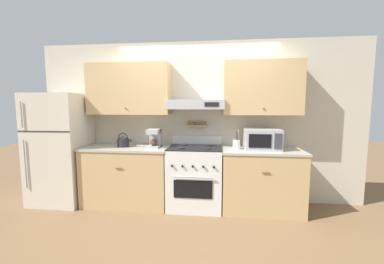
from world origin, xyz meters
TOP-DOWN VIEW (x-y plane):
  - ground_plane at (0.00, 0.00)m, footprint 16.00×16.00m
  - wall_back at (-0.04, 0.62)m, footprint 5.20×0.46m
  - counter_left at (-1.06, 0.34)m, footprint 1.32×0.67m
  - counter_right at (0.98, 0.34)m, footprint 1.15×0.67m
  - stove_range at (0.00, 0.34)m, footprint 0.80×0.67m
  - refrigerator at (-2.16, 0.31)m, footprint 0.82×0.71m
  - tea_kettle at (-1.12, 0.33)m, footprint 0.23×0.18m
  - coffee_maker at (-0.63, 0.37)m, footprint 0.18×0.26m
  - microwave at (0.98, 0.35)m, footprint 0.51×0.38m
  - utensil_crock at (0.61, 0.33)m, footprint 0.10×0.10m

SIDE VIEW (x-z plane):
  - ground_plane at x=0.00m, z-range 0.00..0.00m
  - counter_left at x=-1.06m, z-range 0.00..0.91m
  - counter_right at x=0.98m, z-range 0.00..0.91m
  - stove_range at x=0.00m, z-range -0.06..1.00m
  - refrigerator at x=-2.16m, z-range 0.00..1.73m
  - utensil_crock at x=0.61m, z-range 0.84..1.13m
  - tea_kettle at x=-1.12m, z-range 0.88..1.10m
  - coffee_maker at x=-0.63m, z-range 0.91..1.19m
  - microwave at x=0.98m, z-range 0.91..1.21m
  - wall_back at x=-0.04m, z-range 0.20..2.75m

